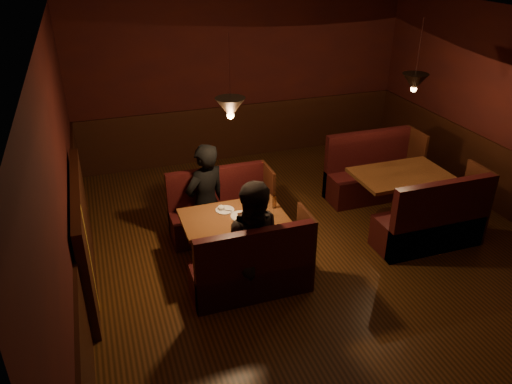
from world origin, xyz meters
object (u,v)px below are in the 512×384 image
object	(u,v)px
second_bench_far	(371,176)
diner_b	(259,228)
main_table	(234,226)
second_table	(399,185)
diner_a	(205,180)
main_bench_far	(221,214)
main_bench_near	(254,273)
second_bench_near	(433,225)

from	to	relation	value
second_bench_far	diner_b	bearing A→B (deg)	-145.00
main_table	diner_b	distance (m)	0.78
second_table	second_bench_far	world-z (taller)	second_bench_far
main_table	diner_a	distance (m)	0.79
main_table	main_bench_far	world-z (taller)	main_bench_far
second_table	main_bench_near	bearing A→B (deg)	-158.83
second_bench_far	second_table	bearing A→B (deg)	-92.20
main_bench_near	second_bench_near	bearing A→B (deg)	4.24
main_table	main_bench_far	bearing A→B (deg)	89.00
main_bench_near	second_bench_near	xyz separation A→B (m)	(2.56, 0.19, 0.03)
second_table	diner_a	world-z (taller)	diner_a
main_bench_far	main_bench_near	xyz separation A→B (m)	(0.00, -1.44, 0.00)
main_table	second_table	world-z (taller)	main_table
main_table	diner_a	xyz separation A→B (m)	(-0.19, 0.69, 0.34)
second_bench_near	diner_b	world-z (taller)	diner_b
main_table	main_bench_near	size ratio (longest dim) A/B	0.91
main_bench_near	diner_b	bearing A→B (deg)	20.95
main_bench_near	diner_a	distance (m)	1.53
second_table	diner_b	world-z (taller)	diner_b
main_bench_near	second_table	world-z (taller)	main_bench_near
main_table	second_bench_near	bearing A→B (deg)	-11.60
main_table	second_bench_near	xyz separation A→B (m)	(2.57, -0.53, -0.19)
second_table	diner_b	distance (m)	2.66
main_table	second_bench_far	size ratio (longest dim) A/B	0.87
main_bench_near	second_bench_far	world-z (taller)	second_bench_far
main_bench_far	diner_b	distance (m)	1.52
main_bench_far	second_bench_far	bearing A→B (deg)	7.43
main_table	main_bench_far	distance (m)	0.75
diner_a	diner_b	world-z (taller)	diner_b
second_bench_near	diner_b	distance (m)	2.55
main_bench_near	diner_a	xyz separation A→B (m)	(-0.21, 1.41, 0.56)
main_table	diner_a	bearing A→B (deg)	105.66
main_table	main_bench_near	bearing A→B (deg)	-89.00
second_bench_far	diner_b	xyz separation A→B (m)	(-2.49, -1.74, 0.55)
diner_a	second_bench_near	bearing A→B (deg)	132.78
second_table	second_bench_far	xyz separation A→B (m)	(0.03, 0.79, -0.22)
main_bench_near	second_bench_far	xyz separation A→B (m)	(2.56, 1.77, 0.03)
diner_a	main_table	bearing A→B (deg)	82.21
main_bench_far	main_bench_near	bearing A→B (deg)	-90.00
diner_a	diner_b	size ratio (longest dim) A/B	0.98
main_bench_far	diner_a	distance (m)	0.60
second_bench_far	diner_a	size ratio (longest dim) A/B	0.85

